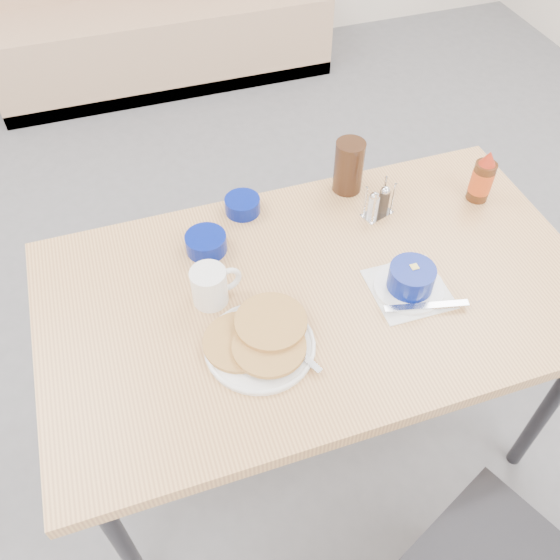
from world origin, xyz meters
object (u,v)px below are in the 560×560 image
object	(u,v)px
pancake_plate	(260,341)
creamer_bowl	(206,243)
syrup_bottle	(482,179)
condiment_caddy	(378,204)
booth_bench	(158,16)
coffee_mug	(211,285)
grits_setting	(411,281)
butter_bowl	(243,205)
amber_tumbler	(349,166)
dining_table	(318,304)

from	to	relation	value
pancake_plate	creamer_bowl	distance (m)	0.35
creamer_bowl	syrup_bottle	bearing A→B (deg)	-3.08
pancake_plate	condiment_caddy	bearing A→B (deg)	36.26
booth_bench	creamer_bowl	world-z (taller)	booth_bench
coffee_mug	creamer_bowl	bearing A→B (deg)	81.02
grits_setting	condiment_caddy	size ratio (longest dim) A/B	1.98
coffee_mug	syrup_bottle	distance (m)	0.83
butter_bowl	amber_tumbler	xyz separation A→B (m)	(0.32, 0.00, 0.06)
dining_table	syrup_bottle	distance (m)	0.60
dining_table	condiment_caddy	xyz separation A→B (m)	(0.26, 0.21, 0.10)
dining_table	butter_bowl	distance (m)	0.36
coffee_mug	amber_tumbler	size ratio (longest dim) A/B	0.81
grits_setting	amber_tumbler	xyz separation A→B (m)	(0.00, 0.42, 0.05)
dining_table	condiment_caddy	world-z (taller)	condiment_caddy
pancake_plate	butter_bowl	world-z (taller)	same
booth_bench	amber_tumbler	distance (m)	2.26
grits_setting	creamer_bowl	xyz separation A→B (m)	(-0.45, 0.30, -0.01)
pancake_plate	creamer_bowl	xyz separation A→B (m)	(-0.04, 0.35, 0.01)
pancake_plate	condiment_caddy	world-z (taller)	condiment_caddy
booth_bench	pancake_plate	distance (m)	2.70
booth_bench	condiment_caddy	world-z (taller)	booth_bench
butter_bowl	booth_bench	bearing A→B (deg)	87.32
creamer_bowl	butter_bowl	world-z (taller)	creamer_bowl
pancake_plate	grits_setting	xyz separation A→B (m)	(0.41, 0.05, 0.01)
grits_setting	condiment_caddy	bearing A→B (deg)	81.69
coffee_mug	booth_bench	bearing A→B (deg)	83.93
amber_tumbler	condiment_caddy	xyz separation A→B (m)	(0.04, -0.13, -0.04)
butter_bowl	condiment_caddy	distance (m)	0.38
creamer_bowl	condiment_caddy	world-z (taller)	condiment_caddy
butter_bowl	grits_setting	bearing A→B (deg)	-52.77
butter_bowl	amber_tumbler	distance (m)	0.33
dining_table	coffee_mug	size ratio (longest dim) A/B	10.75
amber_tumbler	booth_bench	bearing A→B (deg)	95.65
dining_table	booth_bench	bearing A→B (deg)	90.00
pancake_plate	butter_bowl	bearing A→B (deg)	78.95
pancake_plate	butter_bowl	distance (m)	0.47
dining_table	creamer_bowl	xyz separation A→B (m)	(-0.24, 0.22, 0.09)
butter_bowl	syrup_bottle	bearing A→B (deg)	-13.53
amber_tumbler	pancake_plate	bearing A→B (deg)	-131.61
coffee_mug	amber_tumbler	world-z (taller)	amber_tumbler
booth_bench	condiment_caddy	distance (m)	2.38
dining_table	grits_setting	world-z (taller)	grits_setting
pancake_plate	coffee_mug	xyz separation A→B (m)	(-0.07, 0.17, 0.03)
creamer_bowl	grits_setting	bearing A→B (deg)	-33.65
booth_bench	condiment_caddy	size ratio (longest dim) A/B	18.04
booth_bench	syrup_bottle	world-z (taller)	booth_bench
grits_setting	butter_bowl	distance (m)	0.52
dining_table	amber_tumbler	distance (m)	0.43
amber_tumbler	creamer_bowl	bearing A→B (deg)	-165.59
coffee_mug	condiment_caddy	distance (m)	0.54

